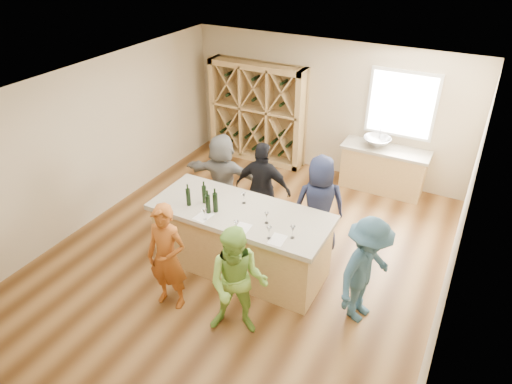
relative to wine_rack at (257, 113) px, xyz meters
The scene contains 34 objects.
floor 3.78m from the wine_rack, 65.36° to the right, with size 6.00×7.00×0.10m, color brown.
ceiling 4.00m from the wine_rack, 65.36° to the right, with size 6.00×7.00×0.10m, color white.
wall_back 1.56m from the wine_rack, 10.57° to the left, with size 6.00×0.10×2.80m, color #C8B591.
wall_front 6.99m from the wine_rack, 77.60° to the right, with size 6.00×0.10×2.80m, color #C8B591.
wall_left 3.63m from the wine_rack, 115.36° to the right, with size 0.10×7.00×2.80m, color #C8B591.
wall_right 5.61m from the wine_rack, 35.70° to the right, with size 0.10×7.00×2.80m, color #C8B591.
window_frame 3.08m from the wine_rack, ahead, with size 1.30×0.06×1.30m, color white.
window_pane 3.07m from the wine_rack, ahead, with size 1.18×0.01×1.18m, color white.
wine_rack is the anchor object (origin of this frame).
back_counter_base 2.98m from the wine_rack, ahead, with size 1.60×0.58×0.86m, color tan.
back_counter_top 2.91m from the wine_rack, ahead, with size 1.70×0.62×0.06m, color #AEA38E.
sink 2.70m from the wine_rack, ahead, with size 0.54×0.54×0.19m, color silver.
faucet 2.70m from the wine_rack, ahead, with size 0.02×0.02×0.30m, color silver.
tasting_counter_base 3.93m from the wine_rack, 65.87° to the right, with size 2.60×1.00×1.00m, color tan.
tasting_counter_top 3.88m from the wine_rack, 65.87° to the right, with size 2.72×1.12×0.08m, color #AEA38E.
wine_bottle_b 3.87m from the wine_rack, 77.60° to the right, with size 0.07×0.07×0.28m, color black.
wine_bottle_c 3.74m from the wine_rack, 74.45° to the right, with size 0.07×0.07×0.28m, color black.
wine_bottle_d 4.00m from the wine_rack, 72.49° to the right, with size 0.07×0.07×0.29m, color black.
wine_bottle_e 3.95m from the wine_rack, 71.08° to the right, with size 0.08×0.08×0.31m, color black.
wine_glass_a 4.18m from the wine_rack, 72.50° to the right, with size 0.07×0.07×0.18m, color white.
wine_glass_b 4.42m from the wine_rack, 65.87° to the right, with size 0.07×0.07×0.18m, color white.
wine_glass_c 4.56m from the wine_rack, 60.15° to the right, with size 0.07×0.07×0.19m, color white.
wine_glass_d 4.20m from the wine_rack, 60.35° to the right, with size 0.06×0.06×0.16m, color white.
wine_glass_e 4.57m from the wine_rack, 56.21° to the right, with size 0.07×0.07×0.20m, color white.
tasting_menu_a 4.11m from the wine_rack, 73.10° to the right, with size 0.20×0.28×0.00m, color white.
tasting_menu_b 4.34m from the wine_rack, 64.91° to the right, with size 0.20×0.28×0.00m, color white.
tasting_menu_c 4.59m from the wine_rack, 58.75° to the right, with size 0.20×0.27×0.00m, color white.
person_near_left 4.81m from the wine_rack, 76.98° to the right, with size 0.60×0.44×1.64m, color #994C19.
person_near_right 5.16m from the wine_rack, 64.90° to the right, with size 0.79×0.43×1.63m, color #8CC64C.
person_server 5.11m from the wine_rack, 45.86° to the right, with size 1.04×0.48×1.61m, color #335972.
person_far_mid 2.86m from the wine_rack, 60.19° to the right, with size 0.99×0.51×1.69m, color black.
person_far_right 3.52m from the wine_rack, 45.77° to the right, with size 0.83×0.54×1.70m, color #191E38.
person_far_left 2.46m from the wine_rack, 76.86° to the right, with size 1.50×0.54×1.62m, color slate.
wine_glass_f 3.68m from the wine_rack, 65.30° to the right, with size 0.07×0.07×0.18m, color white.
Camera 1 is at (2.93, -5.13, 4.80)m, focal length 32.00 mm.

